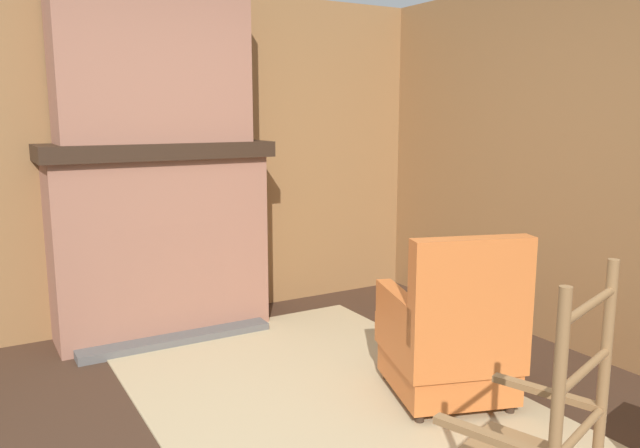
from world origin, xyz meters
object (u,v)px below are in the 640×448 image
firewood_stack (432,315)px  armchair (450,340)px  oil_lamp_vase (114,128)px  storage_case (166,133)px

firewood_stack → armchair: bearing=-35.6°
oil_lamp_vase → storage_case: oil_lamp_vase is taller
storage_case → firewood_stack: bearing=58.6°
oil_lamp_vase → storage_case: size_ratio=1.06×
oil_lamp_vase → storage_case: (0.00, 0.36, -0.04)m
armchair → firewood_stack: armchair is taller
armchair → oil_lamp_vase: size_ratio=3.45×
armchair → storage_case: bearing=44.6°
firewood_stack → storage_case: bearing=-121.4°
oil_lamp_vase → storage_case: 0.36m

